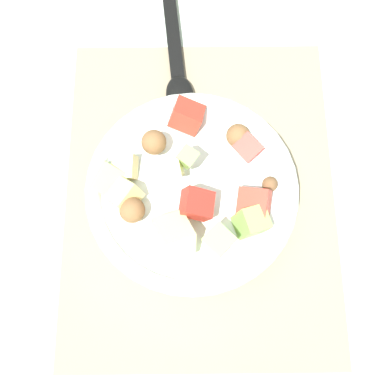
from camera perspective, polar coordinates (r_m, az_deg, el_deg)
ground_plane at (r=0.62m, az=0.91°, el=-0.21°), size 2.40×2.40×0.00m
placemat at (r=0.61m, az=0.91°, el=-0.12°), size 0.42×0.33×0.01m
salad_bowl at (r=0.57m, az=-0.04°, el=-0.24°), size 0.24×0.24×0.11m
serving_spoon at (r=0.69m, az=-1.84°, el=14.77°), size 0.24×0.05×0.01m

